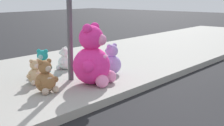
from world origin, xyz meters
TOP-DOWN VIEW (x-y plane):
  - sidewalk at (0.00, 5.20)m, footprint 28.00×4.40m
  - plush_pink_large at (1.05, 3.81)m, footprint 0.91×0.86m
  - plush_lavender at (1.95, 4.08)m, footprint 0.53×0.46m
  - plush_teal at (0.83, 5.10)m, footprint 0.43×0.42m
  - plush_white at (1.60, 5.24)m, footprint 0.38×0.39m
  - plush_tan at (0.33, 4.72)m, footprint 0.38×0.36m
  - plush_brown at (0.07, 4.09)m, footprint 0.47×0.43m

SIDE VIEW (x-z plane):
  - sidewalk at x=0.00m, z-range 0.00..0.15m
  - plush_tan at x=0.33m, z-range 0.10..0.61m
  - plush_white at x=1.60m, z-range 0.10..0.63m
  - plush_teal at x=0.83m, z-range 0.09..0.69m
  - plush_brown at x=0.07m, z-range 0.09..0.71m
  - plush_lavender at x=1.95m, z-range 0.08..0.77m
  - plush_pink_large at x=1.05m, z-range 0.03..1.24m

